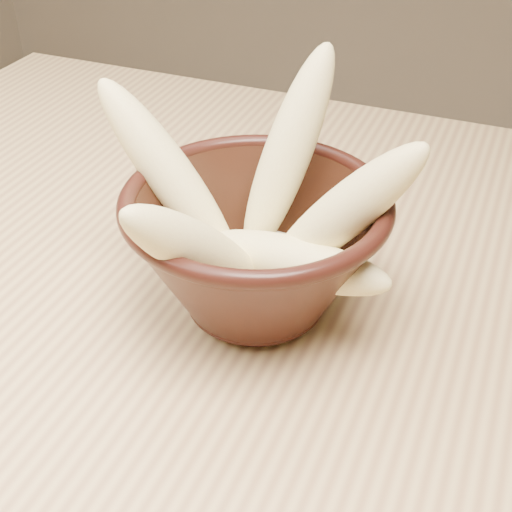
# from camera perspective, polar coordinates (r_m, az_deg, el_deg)

# --- Properties ---
(table) EXTENTS (1.20, 0.80, 0.75)m
(table) POSITION_cam_1_polar(r_m,az_deg,el_deg) (0.60, 8.18, -11.51)
(table) COLOR tan
(table) RESTS_ON ground
(bowl) EXTENTS (0.19, 0.19, 0.11)m
(bowl) POSITION_cam_1_polar(r_m,az_deg,el_deg) (0.52, -0.00, 0.81)
(bowl) COLOR black
(bowl) RESTS_ON table
(milk_puddle) EXTENTS (0.11, 0.11, 0.02)m
(milk_puddle) POSITION_cam_1_polar(r_m,az_deg,el_deg) (0.53, 0.00, -1.48)
(milk_puddle) COLOR beige
(milk_puddle) RESTS_ON bowl
(banana_upright) EXTENTS (0.08, 0.11, 0.16)m
(banana_upright) POSITION_cam_1_polar(r_m,az_deg,el_deg) (0.53, 2.54, 8.20)
(banana_upright) COLOR #E8D289
(banana_upright) RESTS_ON bowl
(banana_left) EXTENTS (0.14, 0.06, 0.15)m
(banana_left) POSITION_cam_1_polar(r_m,az_deg,el_deg) (0.53, -7.02, 6.60)
(banana_left) COLOR #E8D289
(banana_left) RESTS_ON bowl
(banana_right) EXTENTS (0.13, 0.05, 0.14)m
(banana_right) POSITION_cam_1_polar(r_m,az_deg,el_deg) (0.49, 6.95, 3.38)
(banana_right) COLOR #E8D289
(banana_right) RESTS_ON bowl
(banana_across) EXTENTS (0.15, 0.05, 0.05)m
(banana_across) POSITION_cam_1_polar(r_m,az_deg,el_deg) (0.50, 3.08, -0.45)
(banana_across) COLOR #E8D289
(banana_across) RESTS_ON bowl
(banana_front) EXTENTS (0.08, 0.13, 0.13)m
(banana_front) POSITION_cam_1_polar(r_m,az_deg,el_deg) (0.46, -4.75, 0.49)
(banana_front) COLOR #E8D289
(banana_front) RESTS_ON bowl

